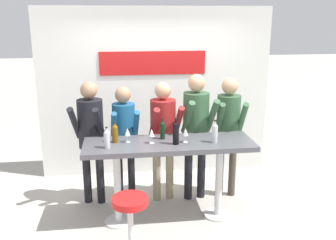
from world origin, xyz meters
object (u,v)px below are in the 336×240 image
(person_center_right, at_px, (228,124))
(bar_stool, at_px, (130,220))
(person_left, at_px, (124,131))
(wine_bottle_0, at_px, (176,132))
(wine_glass_1, at_px, (127,132))
(wine_bottle_2, at_px, (163,129))
(wine_bottle_1, at_px, (115,133))
(wine_glass_0, at_px, (152,133))
(tasting_table, at_px, (169,155))
(person_center, at_px, (196,123))
(person_center_left, at_px, (163,129))
(wine_glass_2, at_px, (185,132))
(wine_bottle_3, at_px, (107,138))
(wine_bottle_4, at_px, (215,132))
(person_far_left, at_px, (91,129))

(person_center_right, bearing_deg, bar_stool, -131.55)
(person_left, bearing_deg, wine_bottle_0, -51.41)
(bar_stool, bearing_deg, wine_glass_1, 89.36)
(wine_bottle_2, bearing_deg, wine_glass_1, -170.05)
(wine_bottle_1, bearing_deg, wine_glass_0, -12.10)
(wine_bottle_1, bearing_deg, wine_bottle_0, -12.71)
(tasting_table, xyz_separation_m, person_center, (0.44, 0.53, 0.24))
(tasting_table, relative_size, person_center, 1.16)
(bar_stool, distance_m, wine_glass_0, 1.08)
(wine_bottle_2, bearing_deg, person_center_left, 82.24)
(wine_glass_0, bearing_deg, wine_bottle_2, 45.20)
(wine_bottle_2, bearing_deg, person_center_right, 23.32)
(wine_bottle_0, bearing_deg, wine_glass_0, 166.36)
(wine_bottle_1, xyz_separation_m, wine_glass_2, (0.84, -0.11, 0.00))
(wine_glass_1, bearing_deg, person_center_right, 19.37)
(person_center_right, xyz_separation_m, wine_bottle_2, (-0.96, -0.41, 0.08))
(person_center_left, height_order, wine_bottle_3, person_center_left)
(person_center, xyz_separation_m, person_center_right, (0.46, 0.02, -0.03))
(wine_bottle_2, relative_size, wine_bottle_3, 1.04)
(wine_bottle_4, distance_m, wine_glass_1, 1.05)
(person_center_left, relative_size, wine_bottle_3, 6.58)
(person_center_left, height_order, wine_glass_0, person_center_left)
(person_far_left, height_order, person_center_left, person_far_left)
(person_left, bearing_deg, wine_glass_1, -90.59)
(wine_bottle_0, height_order, wine_bottle_4, wine_bottle_0)
(person_far_left, distance_m, wine_glass_2, 1.32)
(wine_bottle_3, distance_m, wine_bottle_4, 1.28)
(person_far_left, relative_size, wine_bottle_3, 6.69)
(person_far_left, height_order, wine_bottle_2, person_far_left)
(person_center_right, bearing_deg, tasting_table, -144.13)
(wine_bottle_1, distance_m, wine_glass_0, 0.44)
(wine_bottle_2, bearing_deg, wine_bottle_4, -19.77)
(wine_bottle_2, xyz_separation_m, wine_glass_1, (-0.43, -0.08, 0.00))
(wine_bottle_2, bearing_deg, wine_bottle_1, -174.45)
(wine_glass_2, bearing_deg, wine_glass_1, 172.39)
(wine_glass_1, bearing_deg, person_center, 26.64)
(wine_glass_0, xyz_separation_m, wine_glass_2, (0.40, -0.02, 0.00))
(person_far_left, bearing_deg, bar_stool, -59.72)
(wine_bottle_0, relative_size, wine_glass_0, 1.84)
(person_center, xyz_separation_m, wine_bottle_0, (-0.37, -0.61, 0.08))
(person_left, height_order, wine_glass_0, person_left)
(person_left, height_order, wine_bottle_0, person_left)
(wine_bottle_0, height_order, wine_glass_0, wine_bottle_0)
(person_far_left, distance_m, person_center, 1.41)
(person_center_left, relative_size, person_center_right, 0.97)
(wine_bottle_0, bearing_deg, wine_bottle_4, 0.07)
(wine_glass_1, bearing_deg, wine_bottle_0, -14.02)
(wine_bottle_0, xyz_separation_m, wine_glass_0, (-0.28, 0.07, -0.02))
(person_center_right, height_order, wine_glass_2, person_center_right)
(tasting_table, xyz_separation_m, wine_bottle_4, (0.54, -0.08, 0.30))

